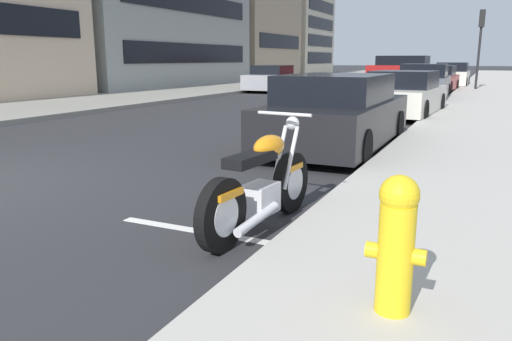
{
  "coord_description": "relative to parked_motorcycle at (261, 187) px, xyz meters",
  "views": [
    {
      "loc": [
        -3.99,
        -6.45,
        1.68
      ],
      "look_at": [
        0.17,
        -4.5,
        0.64
      ],
      "focal_mm": 34.69,
      "sensor_mm": 36.0,
      "label": 1
    }
  ],
  "objects": [
    {
      "name": "townhouse_near_left",
      "position": [
        21.18,
        18.28,
        4.12
      ],
      "size": [
        14.99,
        8.6,
        9.12
      ],
      "color": "#939993",
      "rests_on": "ground"
    },
    {
      "name": "fire_hydrant",
      "position": [
        -1.41,
        -1.54,
        0.16
      ],
      "size": [
        0.24,
        0.36,
        0.87
      ],
      "color": "gold",
      "rests_on": "sidewalk_near_curb"
    },
    {
      "name": "parked_car_at_intersection",
      "position": [
        23.03,
        0.61,
        0.19
      ],
      "size": [
        4.44,
        2.04,
        1.36
      ],
      "rotation": [
        0.0,
        0.0,
        -0.04
      ],
      "color": "#AD1919",
      "rests_on": "ground"
    },
    {
      "name": "crossing_truck",
      "position": [
        35.4,
        4.28,
        0.56
      ],
      "size": [
        2.48,
        5.28,
        1.92
      ],
      "rotation": [
        0.0,
        0.0,
        1.48
      ],
      "color": "maroon",
      "rests_on": "ground"
    },
    {
      "name": "sidewalk_near_curb",
      "position": [
        11.66,
        -2.56,
        -0.37
      ],
      "size": [
        120.0,
        4.4,
        0.14
      ],
      "primitive_type": "cube",
      "color": "#ADA89E",
      "rests_on": "ground"
    },
    {
      "name": "parked_car_across_street",
      "position": [
        10.99,
        0.33,
        0.19
      ],
      "size": [
        4.47,
        2.06,
        1.34
      ],
      "rotation": [
        0.0,
        0.0,
        -0.06
      ],
      "color": "beige",
      "rests_on": "ground"
    },
    {
      "name": "parked_car_behind_motorcycle",
      "position": [
        4.76,
        0.59,
        0.23
      ],
      "size": [
        4.62,
        1.9,
        1.4
      ],
      "rotation": [
        0.0,
        0.0,
        -0.0
      ],
      "color": "black",
      "rests_on": "ground"
    },
    {
      "name": "parked_car_near_corner",
      "position": [
        17.32,
        0.52,
        0.26
      ],
      "size": [
        4.72,
        2.0,
        1.48
      ],
      "rotation": [
        0.0,
        0.0,
        0.03
      ],
      "color": "#4C515B",
      "rests_on": "ground"
    },
    {
      "name": "townhouse_behind_pole",
      "position": [
        45.25,
        19.5,
        3.61
      ],
      "size": [
        9.25,
        11.04,
        8.1
      ],
      "color": "beige",
      "rests_on": "ground"
    },
    {
      "name": "sidewalk_far_curb",
      "position": [
        11.66,
        11.72,
        -0.37
      ],
      "size": [
        120.0,
        5.0,
        0.14
      ],
      "primitive_type": "cube",
      "color": "gray",
      "rests_on": "ground"
    },
    {
      "name": "parking_stall_stripe",
      "position": [
        -0.34,
        0.34,
        -0.44
      ],
      "size": [
        0.12,
        2.2,
        0.01
      ],
      "primitive_type": "cube",
      "color": "silver",
      "rests_on": "ground"
    },
    {
      "name": "car_opposite_curb",
      "position": [
        20.01,
        8.48,
        0.21
      ],
      "size": [
        4.58,
        2.0,
        1.35
      ],
      "rotation": [
        0.0,
        0.0,
        3.2
      ],
      "color": "gray",
      "rests_on": "ground"
    },
    {
      "name": "traffic_signal_near_corner",
      "position": [
        24.24,
        -1.27,
        2.57
      ],
      "size": [
        0.36,
        0.28,
        3.97
      ],
      "color": "black",
      "rests_on": "sidewalk_near_curb"
    },
    {
      "name": "parked_car_mid_block",
      "position": [
        28.51,
        0.21,
        0.25
      ],
      "size": [
        4.09,
        1.93,
        1.47
      ],
      "rotation": [
        0.0,
        0.0,
        -0.01
      ],
      "color": "beige",
      "rests_on": "ground"
    },
    {
      "name": "parked_motorcycle",
      "position": [
        0.0,
        0.0,
        0.0
      ],
      "size": [
        2.05,
        0.62,
        1.14
      ],
      "rotation": [
        0.0,
        0.0,
        -0.09
      ],
      "color": "black",
      "rests_on": "ground"
    }
  ]
}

